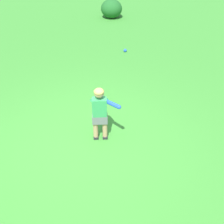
# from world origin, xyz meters

# --- Properties ---
(ground_plane) EXTENTS (40.00, 40.00, 0.00)m
(ground_plane) POSITION_xyz_m (0.00, 0.00, 0.00)
(ground_plane) COLOR #38842D
(child_batter) EXTENTS (0.64, 0.35, 1.08)m
(child_batter) POSITION_xyz_m (0.05, 0.34, 0.65)
(child_batter) COLOR #232328
(child_batter) RESTS_ON ground
(play_ball_far_left) EXTENTS (0.10, 0.10, 0.10)m
(play_ball_far_left) POSITION_xyz_m (-2.42, 3.61, 0.05)
(play_ball_far_left) COLOR blue
(play_ball_far_left) RESTS_ON ground
(shrub_left_background) EXTENTS (0.92, 0.90, 0.76)m
(shrub_left_background) POSITION_xyz_m (-5.42, 5.91, 0.38)
(shrub_left_background) COLOR #1E5B23
(shrub_left_background) RESTS_ON ground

